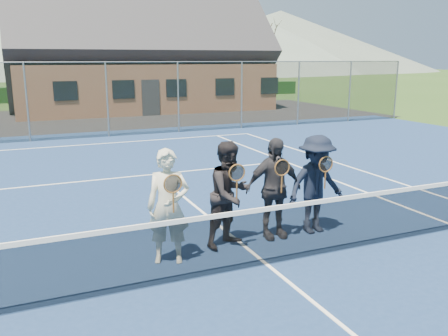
# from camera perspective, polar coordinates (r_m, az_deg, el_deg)

# --- Properties ---
(ground) EXTENTS (220.00, 220.00, 0.00)m
(ground) POSITION_cam_1_polar(r_m,az_deg,el_deg) (26.38, -16.14, 5.71)
(ground) COLOR #264217
(ground) RESTS_ON ground
(court_surface) EXTENTS (30.00, 30.00, 0.02)m
(court_surface) POSITION_cam_1_polar(r_m,az_deg,el_deg) (7.52, 5.20, -11.60)
(court_surface) COLOR navy
(court_surface) RESTS_ON ground
(tarmac_carpark) EXTENTS (40.00, 12.00, 0.01)m
(tarmac_carpark) POSITION_cam_1_polar(r_m,az_deg,el_deg) (26.18, -24.87, 4.97)
(tarmac_carpark) COLOR black
(tarmac_carpark) RESTS_ON ground
(hedge_row) EXTENTS (40.00, 1.20, 1.10)m
(hedge_row) POSITION_cam_1_polar(r_m,az_deg,el_deg) (38.21, -18.63, 8.50)
(hedge_row) COLOR black
(hedge_row) RESTS_ON ground
(hill_centre) EXTENTS (120.00, 120.00, 22.00)m
(hill_centre) POSITION_cam_1_polar(r_m,az_deg,el_deg) (103.93, -10.92, 17.17)
(hill_centre) COLOR slate
(hill_centre) RESTS_ON ground
(hill_east) EXTENTS (90.00, 90.00, 14.00)m
(hill_east) POSITION_cam_1_polar(r_m,az_deg,el_deg) (116.67, 6.77, 14.86)
(hill_east) COLOR #526358
(hill_east) RESTS_ON ground
(court_markings) EXTENTS (11.03, 23.83, 0.01)m
(court_markings) POSITION_cam_1_polar(r_m,az_deg,el_deg) (7.52, 5.20, -11.49)
(court_markings) COLOR white
(court_markings) RESTS_ON court_surface
(tennis_net) EXTENTS (11.68, 0.08, 1.10)m
(tennis_net) POSITION_cam_1_polar(r_m,az_deg,el_deg) (7.32, 5.28, -7.83)
(tennis_net) COLOR slate
(tennis_net) RESTS_ON ground
(perimeter_fence) EXTENTS (30.07, 0.07, 3.02)m
(perimeter_fence) POSITION_cam_1_polar(r_m,az_deg,el_deg) (19.83, -13.88, 8.01)
(perimeter_fence) COLOR slate
(perimeter_fence) RESTS_ON ground
(clubhouse) EXTENTS (15.60, 8.20, 7.70)m
(clubhouse) POSITION_cam_1_polar(r_m,az_deg,el_deg) (30.87, -10.05, 14.44)
(clubhouse) COLOR #9E6B4C
(clubhouse) RESTS_ON ground
(tree_c) EXTENTS (3.20, 3.20, 7.77)m
(tree_c) POSITION_cam_1_polar(r_m,az_deg,el_deg) (39.43, -16.34, 16.41)
(tree_c) COLOR #362413
(tree_c) RESTS_ON ground
(tree_d) EXTENTS (3.20, 3.20, 7.77)m
(tree_d) POSITION_cam_1_polar(r_m,az_deg,el_deg) (41.97, -2.09, 16.67)
(tree_d) COLOR #3B2815
(tree_d) RESTS_ON ground
(tree_e) EXTENTS (3.20, 3.20, 7.77)m
(tree_e) POSITION_cam_1_polar(r_m,az_deg,el_deg) (44.51, 5.43, 16.42)
(tree_e) COLOR #3A2815
(tree_e) RESTS_ON ground
(player_a) EXTENTS (0.77, 0.64, 1.80)m
(player_a) POSITION_cam_1_polar(r_m,az_deg,el_deg) (7.34, -6.72, -4.64)
(player_a) COLOR beige
(player_a) RESTS_ON court_surface
(player_b) EXTENTS (1.06, 0.95, 1.80)m
(player_b) POSITION_cam_1_polar(r_m,az_deg,el_deg) (7.95, 0.72, -3.16)
(player_b) COLOR black
(player_b) RESTS_ON court_surface
(player_c) EXTENTS (1.07, 0.53, 1.80)m
(player_c) POSITION_cam_1_polar(r_m,az_deg,el_deg) (8.34, 5.99, -2.45)
(player_c) COLOR #27272D
(player_c) RESTS_ON court_surface
(player_d) EXTENTS (1.20, 0.74, 1.80)m
(player_d) POSITION_cam_1_polar(r_m,az_deg,el_deg) (8.71, 11.00, -1.95)
(player_d) COLOR black
(player_d) RESTS_ON court_surface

